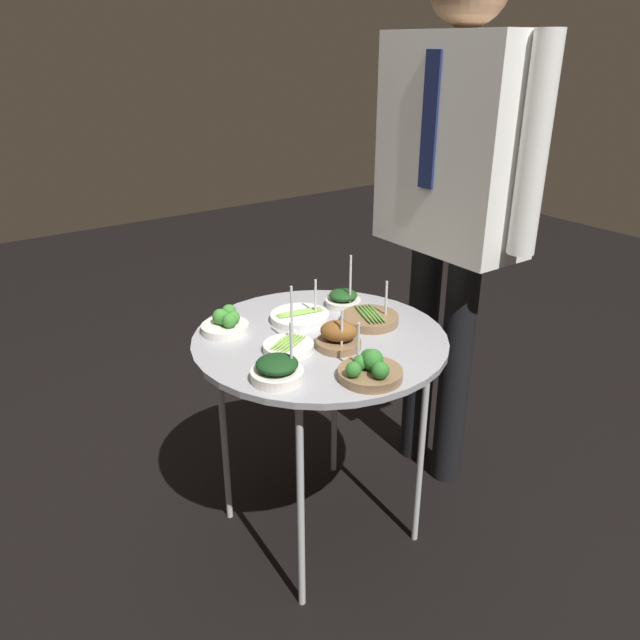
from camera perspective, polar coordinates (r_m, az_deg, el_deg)
ground_plane at (r=2.14m, az=0.00°, el=-18.38°), size 8.00×8.00×0.00m
serving_cart at (r=1.77m, az=0.00°, el=-2.81°), size 0.72×0.72×0.69m
bowl_asparagus_mid_left at (r=1.83m, az=4.60°, el=0.14°), size 0.17×0.17×0.13m
bowl_roast_front_left at (r=1.67m, az=1.85°, el=-1.48°), size 0.12×0.12×0.12m
bowl_asparagus_mid_right at (r=1.66m, az=-2.89°, el=-2.40°), size 0.14×0.14×0.17m
bowl_broccoli_back_right at (r=1.52m, az=4.57°, el=-4.52°), size 0.16×0.16×0.13m
bowl_spinach_far_rim at (r=1.94m, az=2.14°, el=1.97°), size 0.11×0.11×0.17m
bowl_broccoli_front_right at (r=1.79m, az=-8.60°, el=-0.27°), size 0.14×0.14×0.07m
bowl_asparagus_front_center at (r=1.84m, az=-1.84°, el=0.29°), size 0.17×0.17×0.12m
bowl_spinach_near_rim at (r=1.52m, az=-3.93°, el=-4.58°), size 0.13×0.13×0.15m
waiter_figure at (r=1.99m, az=12.13°, el=13.08°), size 0.63×0.24×1.70m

